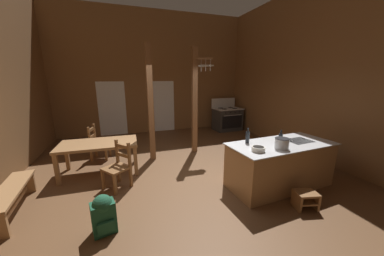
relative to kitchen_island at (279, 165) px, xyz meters
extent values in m
cube|color=brown|center=(-1.68, 0.97, -0.51)|extent=(8.11, 9.39, 0.10)
cube|color=brown|center=(-1.68, 5.34, 1.88)|extent=(8.11, 0.14, 4.67)
cube|color=brown|center=(2.04, 0.97, 1.88)|extent=(0.14, 9.39, 4.67)
cube|color=white|center=(-3.33, 5.26, 0.57)|extent=(1.00, 0.01, 2.05)
cube|color=white|center=(-1.32, 5.26, 0.57)|extent=(0.84, 0.01, 2.05)
cube|color=#9E7044|center=(0.00, 0.00, -0.01)|extent=(2.16, 1.04, 0.90)
cube|color=silver|center=(0.00, 0.00, 0.45)|extent=(2.22, 1.10, 0.02)
cube|color=black|center=(0.47, 0.03, 0.46)|extent=(0.55, 0.43, 0.00)
cube|color=black|center=(-0.03, 0.43, -0.41)|extent=(1.99, 0.17, 0.10)
cube|color=#323232|center=(1.23, 4.51, -0.01)|extent=(1.15, 0.83, 0.90)
cube|color=black|center=(1.26, 4.13, -0.04)|extent=(0.93, 0.07, 0.52)
cylinder|color=silver|center=(1.26, 4.10, 0.24)|extent=(0.82, 0.08, 0.02)
cube|color=silver|center=(1.23, 4.51, 0.46)|extent=(1.19, 0.87, 0.03)
cube|color=silver|center=(1.21, 4.87, 0.66)|extent=(1.14, 0.11, 0.40)
cylinder|color=black|center=(1.49, 4.37, 0.48)|extent=(0.21, 0.21, 0.01)
cylinder|color=black|center=(1.00, 4.34, 0.48)|extent=(0.21, 0.21, 0.01)
cylinder|color=black|center=(1.47, 4.68, 0.48)|extent=(0.21, 0.21, 0.01)
cylinder|color=black|center=(0.98, 4.65, 0.48)|extent=(0.21, 0.21, 0.01)
cylinder|color=black|center=(1.59, 4.13, 0.36)|extent=(0.05, 0.03, 0.04)
cylinder|color=black|center=(1.37, 4.12, 0.36)|extent=(0.05, 0.03, 0.04)
cylinder|color=black|center=(1.15, 4.10, 0.36)|extent=(0.05, 0.03, 0.04)
cylinder|color=black|center=(0.93, 4.09, 0.36)|extent=(0.05, 0.03, 0.04)
cube|color=brown|center=(-0.97, 2.48, 1.05)|extent=(0.15, 0.15, 3.02)
cube|color=brown|center=(-0.74, 2.47, 2.27)|extent=(0.60, 0.11, 0.06)
cylinder|color=silver|center=(-0.78, 2.47, 2.17)|extent=(0.01, 0.01, 0.20)
cylinder|color=silver|center=(-0.78, 2.47, 2.05)|extent=(0.22, 0.22, 0.04)
cylinder|color=silver|center=(-0.78, 2.47, 1.97)|extent=(0.02, 0.02, 0.14)
cylinder|color=silver|center=(-0.65, 2.46, 2.17)|extent=(0.01, 0.01, 0.19)
cylinder|color=silver|center=(-0.65, 2.46, 2.06)|extent=(0.20, 0.20, 0.04)
cylinder|color=silver|center=(-0.65, 2.46, 1.98)|extent=(0.02, 0.02, 0.14)
cylinder|color=silver|center=(-0.51, 2.46, 2.18)|extent=(0.01, 0.01, 0.18)
cylinder|color=silver|center=(-0.51, 2.46, 2.07)|extent=(0.22, 0.22, 0.04)
cylinder|color=silver|center=(-0.51, 2.46, 1.99)|extent=(0.02, 0.02, 0.14)
cube|color=brown|center=(-2.26, 2.30, 1.05)|extent=(0.14, 0.14, 3.02)
cube|color=brown|center=(-0.10, -0.79, -0.18)|extent=(0.42, 0.36, 0.04)
cube|color=brown|center=(-0.26, -0.75, -0.33)|extent=(0.11, 0.28, 0.26)
cube|color=brown|center=(0.05, -0.83, -0.33)|extent=(0.11, 0.28, 0.26)
cube|color=brown|center=(-0.10, -0.79, -0.32)|extent=(0.38, 0.35, 0.03)
cube|color=#9E7044|center=(-3.55, 1.86, 0.25)|extent=(1.73, 0.96, 0.06)
cube|color=#9E7044|center=(-4.33, 2.27, -0.12)|extent=(0.08, 0.08, 0.68)
cube|color=#9E7044|center=(-2.75, 2.22, -0.12)|extent=(0.08, 0.08, 0.68)
cube|color=#9E7044|center=(-4.35, 1.49, -0.12)|extent=(0.08, 0.08, 0.68)
cube|color=#9E7044|center=(-2.77, 1.44, -0.12)|extent=(0.08, 0.08, 0.68)
cube|color=brown|center=(-3.62, 2.78, -0.03)|extent=(0.53, 0.53, 0.04)
cube|color=brown|center=(-3.39, 2.92, -0.25)|extent=(0.06, 0.06, 0.41)
cube|color=brown|center=(-3.47, 2.55, -0.25)|extent=(0.06, 0.06, 0.41)
cube|color=brown|center=(-3.76, 3.01, 0.02)|extent=(0.06, 0.06, 0.95)
cube|color=brown|center=(-3.84, 2.64, 0.02)|extent=(0.06, 0.06, 0.95)
cube|color=brown|center=(-3.80, 2.82, 0.38)|extent=(0.12, 0.38, 0.07)
cube|color=brown|center=(-3.80, 2.82, 0.19)|extent=(0.12, 0.38, 0.07)
cube|color=brown|center=(-3.18, 0.97, -0.03)|extent=(0.62, 0.62, 0.04)
cube|color=brown|center=(-3.21, 0.71, -0.25)|extent=(0.07, 0.07, 0.41)
cube|color=brown|center=(-3.44, 1.01, -0.25)|extent=(0.07, 0.07, 0.41)
cube|color=brown|center=(-2.91, 0.94, 0.02)|extent=(0.07, 0.07, 0.95)
cube|color=brown|center=(-3.14, 1.24, 0.02)|extent=(0.07, 0.07, 0.95)
cube|color=brown|center=(-3.03, 1.09, 0.38)|extent=(0.26, 0.32, 0.07)
cube|color=brown|center=(-3.03, 1.09, 0.19)|extent=(0.26, 0.32, 0.07)
cube|color=#9E7044|center=(-4.82, 0.70, -0.04)|extent=(0.47, 1.47, 0.04)
cube|color=#9E7044|center=(-4.87, 1.36, -0.26)|extent=(0.31, 0.08, 0.40)
cube|color=#9E7044|center=(-4.82, 0.70, -0.34)|extent=(0.16, 1.25, 0.06)
cube|color=#1E5138|center=(-3.35, -0.28, -0.22)|extent=(0.36, 0.29, 0.48)
cube|color=#1E5138|center=(-3.32, -0.41, -0.29)|extent=(0.23, 0.11, 0.17)
cylinder|color=black|center=(-3.28, -0.14, -0.22)|extent=(0.05, 0.05, 0.38)
cylinder|color=black|center=(-3.47, -0.18, -0.22)|extent=(0.05, 0.05, 0.38)
sphere|color=#1E5138|center=(-3.35, -0.28, 0.00)|extent=(0.33, 0.33, 0.27)
cylinder|color=silver|center=(-0.24, -0.25, 0.56)|extent=(0.25, 0.25, 0.19)
cylinder|color=black|center=(-0.24, -0.25, 0.66)|extent=(0.26, 0.26, 0.01)
cylinder|color=silver|center=(-0.38, -0.25, 0.61)|extent=(0.05, 0.02, 0.02)
cylinder|color=silver|center=(-0.10, -0.25, 0.61)|extent=(0.05, 0.02, 0.02)
cylinder|color=silver|center=(-0.73, -0.23, 0.50)|extent=(0.24, 0.24, 0.08)
cylinder|color=black|center=(-0.73, -0.23, 0.54)|extent=(0.19, 0.19, 0.00)
cylinder|color=#1E2328|center=(-0.64, 0.25, 0.58)|extent=(0.08, 0.08, 0.23)
cylinder|color=#1E2328|center=(-0.64, 0.25, 0.73)|extent=(0.03, 0.03, 0.08)
cylinder|color=#1E2328|center=(-0.10, -0.05, 0.57)|extent=(0.08, 0.08, 0.22)
cylinder|color=#1E2328|center=(-0.10, -0.05, 0.72)|extent=(0.03, 0.03, 0.08)
camera|label=1|loc=(-2.98, -3.12, 1.75)|focal=19.24mm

